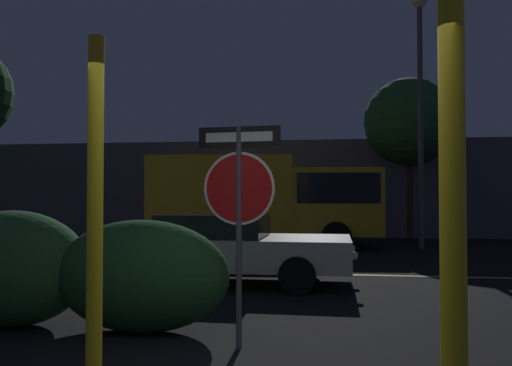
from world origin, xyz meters
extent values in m
cube|color=gold|center=(0.00, 6.73, 0.00)|extent=(37.34, 0.12, 0.01)
cylinder|color=#4C4C51|center=(-0.33, 1.76, 1.14)|extent=(0.06, 0.06, 2.27)
cylinder|color=white|center=(-0.33, 1.76, 1.64)|extent=(0.76, 0.08, 0.76)
cylinder|color=#B71414|center=(-0.33, 1.76, 1.64)|extent=(0.70, 0.09, 0.70)
cube|color=black|center=(-0.33, 1.76, 2.17)|extent=(0.87, 0.11, 0.22)
cube|color=white|center=(-0.33, 1.76, 2.17)|extent=(0.71, 0.10, 0.10)
cylinder|color=yellow|center=(-1.07, 0.03, 1.35)|extent=(0.11, 0.11, 2.70)
cylinder|color=yellow|center=(1.24, -0.45, 1.75)|extent=(0.14, 0.14, 3.51)
ellipsoid|color=#285B2D|center=(-3.18, 2.24, 0.69)|extent=(1.92, 1.12, 1.39)
ellipsoid|color=#1E4C23|center=(-1.54, 2.19, 0.64)|extent=(2.06, 0.99, 1.29)
cylinder|color=black|center=(-5.91, 6.13, 0.30)|extent=(0.60, 0.20, 0.60)
cube|color=silver|center=(-1.28, 5.55, 0.56)|extent=(4.61, 1.91, 0.53)
cube|color=black|center=(-1.42, 5.56, 1.03)|extent=(1.86, 1.60, 0.40)
cylinder|color=black|center=(0.15, 6.39, 0.30)|extent=(0.60, 0.21, 0.60)
cylinder|color=black|center=(0.11, 4.65, 0.30)|extent=(0.60, 0.21, 0.60)
cylinder|color=black|center=(-2.68, 6.45, 0.30)|extent=(0.60, 0.21, 0.60)
cylinder|color=black|center=(-2.72, 4.71, 0.30)|extent=(0.60, 0.21, 0.60)
sphere|color=#F4EFCC|center=(1.04, 6.07, 0.59)|extent=(0.14, 0.14, 0.14)
sphere|color=#F4EFCC|center=(1.02, 4.94, 0.59)|extent=(0.14, 0.14, 0.14)
cube|color=gold|center=(0.87, 12.08, 1.39)|extent=(2.77, 2.33, 1.99)
cube|color=black|center=(0.87, 12.08, 1.79)|extent=(2.52, 2.35, 0.88)
cube|color=gold|center=(-2.56, 11.82, 1.58)|extent=(4.44, 2.59, 2.36)
cylinder|color=black|center=(0.72, 13.16, 0.42)|extent=(0.86, 0.34, 0.84)
cylinder|color=black|center=(0.89, 10.99, 0.42)|extent=(0.86, 0.34, 0.84)
cylinder|color=black|center=(-3.40, 12.84, 0.42)|extent=(0.86, 0.34, 0.84)
cylinder|color=black|center=(-3.24, 10.67, 0.42)|extent=(0.86, 0.34, 0.84)
cylinder|color=#4C4C51|center=(3.39, 11.93, 3.59)|extent=(0.16, 0.16, 7.17)
sphere|color=#F9E5B2|center=(3.39, 11.93, 7.40)|extent=(0.44, 0.44, 0.44)
cylinder|color=#422D1E|center=(3.71, 15.91, 1.57)|extent=(0.32, 0.32, 3.15)
sphere|color=#235128|center=(3.71, 15.91, 4.34)|extent=(3.32, 3.32, 3.32)
cube|color=#4C4C56|center=(0.53, 17.45, 1.86)|extent=(29.03, 3.29, 3.72)
camera|label=1|loc=(0.53, -3.32, 1.55)|focal=35.00mm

